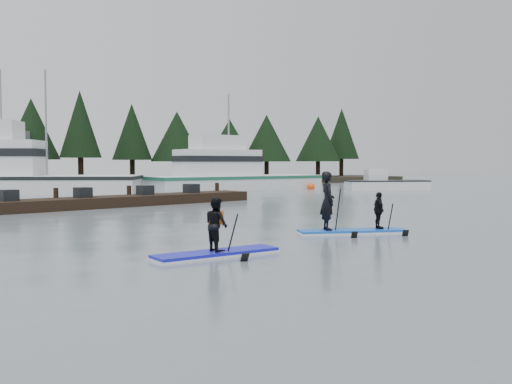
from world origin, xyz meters
name	(u,v)px	position (x,y,z in m)	size (l,w,h in m)	color
ground	(349,240)	(0.00, 0.00, 0.00)	(160.00, 160.00, 0.00)	slate
far_shore	(86,183)	(0.00, 42.00, 0.30)	(70.00, 8.00, 0.60)	#2D281E
treeline	(87,186)	(0.00, 42.00, 0.00)	(60.00, 4.00, 8.00)	black
fishing_boat_large	(7,183)	(-7.44, 31.09, 0.75)	(17.94, 11.37, 9.87)	white
fishing_boat_medium	(232,182)	(9.26, 28.94, 0.62)	(14.98, 5.87, 8.67)	white
skiff	(387,185)	(20.30, 22.94, 0.38)	(6.59, 1.98, 0.77)	white
floating_dock	(120,201)	(-2.98, 15.58, 0.26)	(15.58, 2.08, 0.52)	black
buoy_b	(142,197)	(0.06, 22.50, 0.00)	(0.53, 0.53, 0.53)	#FF4F0C
buoy_c	(311,189)	(15.67, 27.11, 0.00)	(0.63, 0.63, 0.63)	#FF4F0C
paddleboard_solo	(216,236)	(-4.51, -0.93, 0.47)	(3.24, 1.23, 1.85)	#1417C0
paddleboard_duo	(346,212)	(0.78, 1.26, 0.68)	(3.47, 1.78, 2.44)	blue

